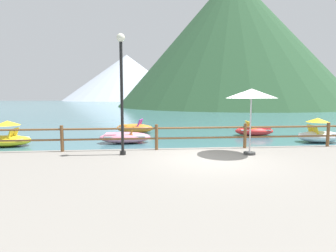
# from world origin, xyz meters

# --- Properties ---
(ground_plane) EXTENTS (200.00, 200.00, 0.00)m
(ground_plane) POSITION_xyz_m (0.00, 40.00, 0.00)
(ground_plane) COLOR #3D6B75
(promenade_dock) EXTENTS (28.00, 8.00, 0.40)m
(promenade_dock) POSITION_xyz_m (0.00, -2.20, 0.20)
(promenade_dock) COLOR gray
(promenade_dock) RESTS_ON ground
(dock_railing) EXTENTS (23.92, 0.12, 0.95)m
(dock_railing) POSITION_xyz_m (-0.00, 1.55, 0.97)
(dock_railing) COLOR brown
(dock_railing) RESTS_ON promenade_dock
(lamp_post) EXTENTS (0.28, 0.28, 4.02)m
(lamp_post) POSITION_xyz_m (-2.89, 0.81, 2.83)
(lamp_post) COLOR black
(lamp_post) RESTS_ON promenade_dock
(beach_umbrella) EXTENTS (1.70, 1.70, 2.24)m
(beach_umbrella) POSITION_xyz_m (1.43, 0.43, 2.45)
(beach_umbrella) COLOR #B2B2B7
(beach_umbrella) RESTS_ON promenade_dock
(pedal_boat_0) EXTENTS (2.31, 1.22, 1.23)m
(pedal_boat_0) POSITION_xyz_m (-8.70, 5.06, 0.40)
(pedal_boat_0) COLOR yellow
(pedal_boat_0) RESTS_ON ground
(pedal_boat_1) EXTENTS (2.61, 1.21, 0.89)m
(pedal_boat_1) POSITION_xyz_m (-3.11, 5.45, 0.30)
(pedal_boat_1) COLOR pink
(pedal_boat_1) RESTS_ON ground
(pedal_boat_2) EXTENTS (2.39, 1.36, 0.88)m
(pedal_boat_2) POSITION_xyz_m (4.56, 7.28, 0.30)
(pedal_boat_2) COLOR red
(pedal_boat_2) RESTS_ON ground
(pedal_boat_3) EXTENTS (2.66, 1.71, 0.90)m
(pedal_boat_3) POSITION_xyz_m (-2.71, 9.26, 0.31)
(pedal_boat_3) COLOR orange
(pedal_boat_3) RESTS_ON ground
(pedal_boat_4) EXTENTS (2.24, 1.36, 1.27)m
(pedal_boat_4) POSITION_xyz_m (6.91, 4.67, 0.43)
(pedal_boat_4) COLOR white
(pedal_boat_4) RESTS_ON ground
(cliff_headland) EXTENTS (53.58, 53.58, 30.82)m
(cliff_headland) POSITION_xyz_m (17.42, 56.06, 14.46)
(cliff_headland) COLOR #284C2D
(cliff_headland) RESTS_ON ground
(distant_peak) EXTENTS (67.02, 67.02, 24.37)m
(distant_peak) POSITION_xyz_m (-10.04, 140.16, 12.18)
(distant_peak) COLOR #A8B2C1
(distant_peak) RESTS_ON ground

